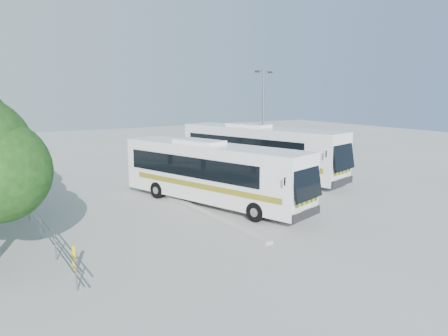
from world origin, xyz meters
TOP-DOWN VIEW (x-y plane):
  - ground at (0.00, 0.00)m, footprint 100.00×100.00m
  - kerb_divider at (-2.30, 2.00)m, footprint 0.40×16.00m
  - railing at (-10.00, 4.00)m, footprint 0.06×22.00m
  - coach_main at (-0.90, 0.81)m, footprint 5.73×12.13m
  - coach_adjacent at (5.79, 5.34)m, footprint 6.00×13.23m
  - lamppost at (5.73, 4.99)m, footprint 1.84×0.73m
  - bollard at (-9.70, -4.53)m, footprint 0.18×0.18m

SIDE VIEW (x-z plane):
  - ground at x=0.00m, z-range 0.00..0.00m
  - kerb_divider at x=-2.30m, z-range 0.00..0.15m
  - bollard at x=-9.70m, z-range 0.00..1.00m
  - railing at x=-10.00m, z-range 0.24..1.24m
  - coach_main at x=-0.90m, z-range 0.16..3.48m
  - coach_adjacent at x=5.79m, z-range 0.17..3.79m
  - lamppost at x=5.73m, z-range 0.40..8.09m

